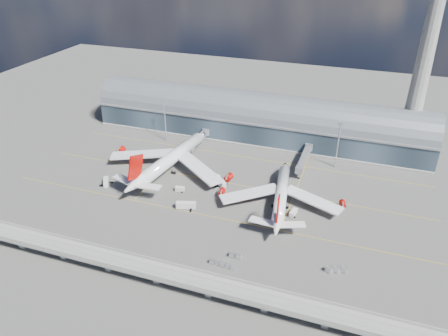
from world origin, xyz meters
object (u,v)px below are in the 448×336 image
(service_truck_2, at_px, (186,205))
(cargo_train_2, at_px, (336,270))
(service_truck_5, at_px, (221,183))
(service_truck_3, at_px, (293,213))
(service_truck_4, at_px, (215,179))
(airliner_right, at_px, (281,196))
(service_truck_1, at_px, (180,189))
(floodlight_mast_right, at_px, (338,144))
(cargo_train_1, at_px, (222,265))
(floodlight_mast_left, at_px, (165,119))
(cargo_train_0, at_px, (235,256))
(airliner_left, at_px, (169,160))
(service_truck_0, at_px, (106,182))
(control_tower, at_px, (424,64))

(service_truck_2, distance_m, cargo_train_2, 72.59)
(service_truck_5, distance_m, cargo_train_2, 75.53)
(service_truck_3, distance_m, service_truck_4, 46.08)
(airliner_right, distance_m, service_truck_5, 32.65)
(service_truck_1, height_order, service_truck_4, service_truck_4)
(floodlight_mast_right, distance_m, cargo_train_1, 99.92)
(floodlight_mast_left, bearing_deg, cargo_train_0, -50.45)
(service_truck_3, bearing_deg, cargo_train_1, -102.44)
(cargo_train_1, bearing_deg, floodlight_mast_left, 31.06)
(airliner_left, height_order, service_truck_4, airliner_left)
(service_truck_2, xyz_separation_m, service_truck_3, (47.29, 10.84, -0.38))
(service_truck_2, bearing_deg, floodlight_mast_right, -60.33)
(service_truck_2, xyz_separation_m, cargo_train_0, (31.80, -24.79, -0.77))
(service_truck_3, xyz_separation_m, cargo_train_2, (22.48, -30.86, -0.33))
(service_truck_0, height_order, service_truck_2, service_truck_2)
(floodlight_mast_right, height_order, service_truck_1, floodlight_mast_right)
(airliner_left, relative_size, cargo_train_0, 14.23)
(service_truck_5, bearing_deg, control_tower, -13.70)
(airliner_right, height_order, service_truck_1, airliner_right)
(service_truck_1, bearing_deg, service_truck_3, -100.50)
(airliner_right, xyz_separation_m, service_truck_2, (-40.04, -16.99, -3.35))
(floodlight_mast_left, height_order, service_truck_1, floodlight_mast_left)
(floodlight_mast_left, relative_size, cargo_train_1, 2.33)
(floodlight_mast_right, xyz_separation_m, service_truck_5, (-51.04, -39.04, -12.03))
(floodlight_mast_right, bearing_deg, service_truck_2, -133.33)
(service_truck_0, relative_size, service_truck_1, 1.59)
(service_truck_1, xyz_separation_m, service_truck_3, (56.02, -1.61, 0.02))
(airliner_right, height_order, cargo_train_2, airliner_right)
(service_truck_3, distance_m, service_truck_5, 41.10)
(control_tower, bearing_deg, service_truck_2, -136.06)
(floodlight_mast_right, height_order, service_truck_0, floodlight_mast_right)
(service_truck_3, bearing_deg, control_tower, 70.87)
(airliner_right, xyz_separation_m, cargo_train_1, (-11.30, -48.30, -4.28))
(control_tower, xyz_separation_m, cargo_train_2, (-24.58, -110.95, -50.65))
(cargo_train_2, bearing_deg, service_truck_0, 96.14)
(floodlight_mast_left, distance_m, floodlight_mast_right, 100.00)
(service_truck_1, distance_m, service_truck_3, 56.04)
(service_truck_0, xyz_separation_m, service_truck_3, (93.33, 4.81, -0.23))
(service_truck_3, relative_size, cargo_train_0, 1.07)
(service_truck_1, bearing_deg, service_truck_5, -64.99)
(control_tower, xyz_separation_m, service_truck_2, (-94.36, -90.93, -49.95))
(service_truck_1, distance_m, cargo_train_0, 55.04)
(control_tower, bearing_deg, service_truck_4, -144.69)
(service_truck_5, relative_size, cargo_train_2, 0.77)
(service_truck_0, distance_m, service_truck_4, 54.42)
(service_truck_1, bearing_deg, service_truck_0, 90.92)
(cargo_train_0, bearing_deg, service_truck_2, 53.09)
(cargo_train_1, bearing_deg, airliner_right, -18.48)
(cargo_train_1, bearing_deg, service_truck_3, -29.06)
(floodlight_mast_right, relative_size, cargo_train_2, 3.00)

